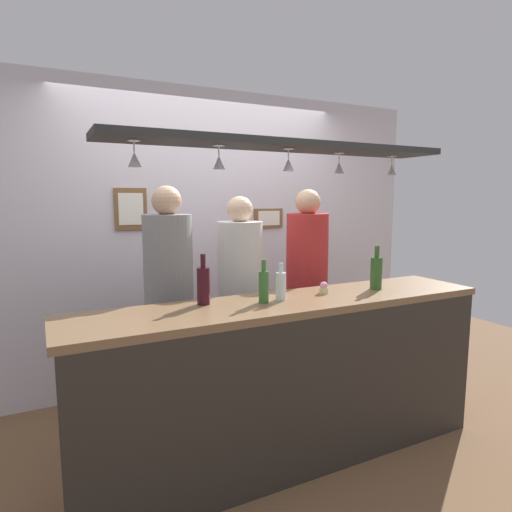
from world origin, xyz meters
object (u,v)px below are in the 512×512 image
object	(u,v)px
bottle_beer_green_import	(264,286)
picture_frame_lower_pair	(269,218)
person_middle_white_patterned_shirt	(240,284)
bottle_champagne_green	(376,272)
picture_frame_caricature	(131,209)
person_left_grey_shirt	(169,285)
bottle_wine_dark_red	(203,285)
cupcake	(324,288)
bottle_soda_clear	(281,285)
person_right_red_shirt	(307,273)

from	to	relation	value
bottle_beer_green_import	picture_frame_lower_pair	size ratio (longest dim) A/B	0.87
bottle_beer_green_import	person_middle_white_patterned_shirt	bearing A→B (deg)	77.01
person_middle_white_patterned_shirt	bottle_champagne_green	distance (m)	1.00
picture_frame_caricature	person_left_grey_shirt	bearing A→B (deg)	-81.25
bottle_wine_dark_red	cupcake	distance (m)	0.81
bottle_champagne_green	bottle_soda_clear	bearing A→B (deg)	178.45
bottle_beer_green_import	bottle_wine_dark_red	size ratio (longest dim) A/B	0.87
cupcake	picture_frame_lower_pair	xyz separation A→B (m)	(0.31, 1.35, 0.40)
bottle_beer_green_import	picture_frame_lower_pair	world-z (taller)	picture_frame_lower_pair
bottle_beer_green_import	bottle_soda_clear	xyz separation A→B (m)	(0.13, 0.01, -0.01)
person_right_red_shirt	picture_frame_caricature	size ratio (longest dim) A/B	5.07
cupcake	person_right_red_shirt	bearing A→B (deg)	65.69
person_middle_white_patterned_shirt	bottle_beer_green_import	size ratio (longest dim) A/B	6.42
cupcake	picture_frame_lower_pair	world-z (taller)	picture_frame_lower_pair
bottle_wine_dark_red	bottle_champagne_green	xyz separation A→B (m)	(1.20, -0.13, 0.00)
person_middle_white_patterned_shirt	bottle_soda_clear	distance (m)	0.68
bottle_wine_dark_red	bottle_champagne_green	distance (m)	1.21
person_right_red_shirt	bottle_soda_clear	world-z (taller)	person_right_red_shirt
person_left_grey_shirt	cupcake	world-z (taller)	person_left_grey_shirt
bottle_champagne_green	picture_frame_lower_pair	world-z (taller)	picture_frame_lower_pair
person_right_red_shirt	person_left_grey_shirt	bearing A→B (deg)	180.00
person_middle_white_patterned_shirt	picture_frame_lower_pair	world-z (taller)	person_middle_white_patterned_shirt
person_middle_white_patterned_shirt	bottle_soda_clear	xyz separation A→B (m)	(-0.03, -0.67, 0.12)
bottle_wine_dark_red	picture_frame_caricature	world-z (taller)	picture_frame_caricature
bottle_beer_green_import	bottle_wine_dark_red	world-z (taller)	bottle_wine_dark_red
person_left_grey_shirt	cupcake	size ratio (longest dim) A/B	22.30
cupcake	picture_frame_caricature	xyz separation A→B (m)	(-0.97, 1.35, 0.50)
bottle_champagne_green	picture_frame_caricature	world-z (taller)	picture_frame_caricature
bottle_soda_clear	bottle_beer_green_import	bearing A→B (deg)	-173.64
person_left_grey_shirt	bottle_beer_green_import	distance (m)	0.79
bottle_soda_clear	picture_frame_lower_pair	size ratio (longest dim) A/B	0.77
bottle_soda_clear	cupcake	world-z (taller)	bottle_soda_clear
bottle_soda_clear	picture_frame_caricature	bearing A→B (deg)	114.45
person_middle_white_patterned_shirt	bottle_soda_clear	size ratio (longest dim) A/B	7.25
bottle_wine_dark_red	bottle_soda_clear	xyz separation A→B (m)	(0.46, -0.11, -0.03)
cupcake	picture_frame_caricature	bearing A→B (deg)	125.75
person_middle_white_patterned_shirt	cupcake	xyz separation A→B (m)	(0.31, -0.64, 0.06)
bottle_soda_clear	picture_frame_caricature	xyz separation A→B (m)	(-0.63, 1.38, 0.44)
bottle_champagne_green	cupcake	bearing A→B (deg)	172.65
bottle_soda_clear	person_middle_white_patterned_shirt	bearing A→B (deg)	87.34
bottle_wine_dark_red	bottle_soda_clear	size ratio (longest dim) A/B	1.30
bottle_soda_clear	picture_frame_caricature	size ratio (longest dim) A/B	0.68
bottle_champagne_green	person_middle_white_patterned_shirt	bearing A→B (deg)	135.79
bottle_beer_green_import	person_left_grey_shirt	bearing A→B (deg)	119.69
person_left_grey_shirt	bottle_champagne_green	bearing A→B (deg)	-28.76
bottle_soda_clear	person_left_grey_shirt	bearing A→B (deg)	127.64
bottle_soda_clear	picture_frame_lower_pair	world-z (taller)	picture_frame_lower_pair
person_right_red_shirt	cupcake	world-z (taller)	person_right_red_shirt
person_right_red_shirt	bottle_champagne_green	distance (m)	0.71
bottle_beer_green_import	bottle_champagne_green	distance (m)	0.87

